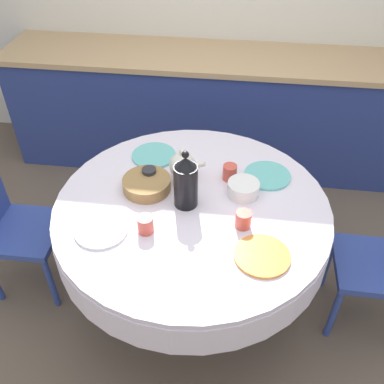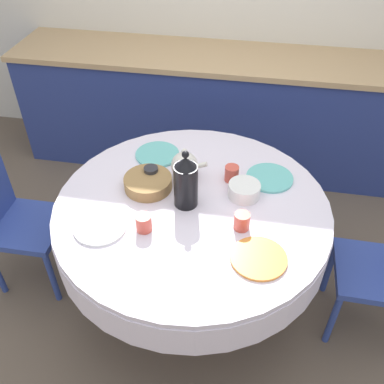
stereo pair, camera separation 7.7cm
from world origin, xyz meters
name	(u,v)px [view 1 (the left image)]	position (x,y,z in m)	size (l,w,h in m)	color
ground_plane	(192,292)	(0.00, 0.00, 0.00)	(12.00, 12.00, 0.00)	brown
kitchen_counter	(215,110)	(0.00, 1.44, 0.46)	(3.24, 0.64, 0.92)	navy
dining_table	(192,221)	(0.00, 0.00, 0.62)	(1.42, 1.42, 0.74)	olive
chair_right	(9,222)	(-1.05, -0.01, 0.49)	(0.41, 0.41, 0.89)	#2D428E
plate_near_left	(101,230)	(-0.40, -0.24, 0.75)	(0.25, 0.25, 0.01)	white
cup_near_left	(145,224)	(-0.19, -0.22, 0.78)	(0.08, 0.08, 0.09)	#CC4C3D
plate_near_right	(262,256)	(0.35, -0.31, 0.75)	(0.25, 0.25, 0.01)	orange
cup_near_right	(243,219)	(0.26, -0.12, 0.78)	(0.08, 0.08, 0.09)	#CC4C3D
plate_far_left	(154,155)	(-0.27, 0.38, 0.75)	(0.25, 0.25, 0.01)	#60BCB7
cup_far_left	(149,175)	(-0.25, 0.15, 0.78)	(0.08, 0.08, 0.09)	#28282D
plate_far_right	(267,175)	(0.38, 0.28, 0.75)	(0.25, 0.25, 0.01)	#60BCB7
cup_far_right	(230,172)	(0.17, 0.23, 0.78)	(0.08, 0.08, 0.09)	#CC4C3D
coffee_carafe	(186,182)	(-0.03, 0.00, 0.88)	(0.12, 0.12, 0.32)	black
teapot	(183,165)	(-0.08, 0.21, 0.82)	(0.20, 0.14, 0.19)	silver
bread_basket	(147,184)	(-0.25, 0.09, 0.77)	(0.25, 0.25, 0.07)	olive
fruit_bowl	(243,189)	(0.25, 0.11, 0.78)	(0.17, 0.17, 0.07)	silver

